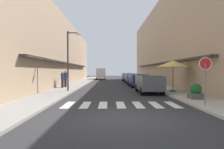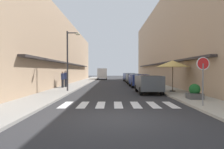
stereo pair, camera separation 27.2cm
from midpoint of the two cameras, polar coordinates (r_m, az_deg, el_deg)
ground_plane at (r=26.80m, az=0.97°, el=-2.93°), size 103.58×103.58×0.00m
sidewalk_left at (r=27.15m, az=-9.47°, el=-2.76°), size 2.49×65.92×0.12m
sidewalk_right at (r=27.32m, az=11.35°, el=-2.75°), size 2.49×65.92×0.12m
building_row_left at (r=29.36m, az=-16.32°, el=5.83°), size 5.50×44.37×8.66m
building_row_right at (r=29.78m, az=18.01°, el=8.46°), size 5.50×44.37×11.47m
crosswalk at (r=11.19m, az=2.41°, el=-8.44°), size 6.15×2.20×0.01m
parked_car_near at (r=16.93m, az=10.50°, el=-2.13°), size 1.84×3.95×1.47m
parked_car_mid at (r=23.29m, az=7.60°, el=-1.26°), size 1.89×4.12×1.47m
parked_car_far at (r=29.25m, az=6.03°, el=-0.79°), size 1.83×4.50×1.47m
parked_car_distant at (r=35.48m, az=4.96°, el=-0.48°), size 1.95×3.98×1.47m
delivery_van at (r=44.47m, az=-2.62°, el=0.45°), size 2.15×5.46×2.37m
round_street_sign at (r=11.13m, az=24.65°, el=1.53°), size 0.65×0.07×2.41m
street_lamp at (r=18.05m, az=-11.36°, el=5.57°), size 1.19×0.28×5.15m
cafe_umbrella at (r=17.95m, az=16.95°, el=2.88°), size 2.80×2.80×2.61m
planter_corner at (r=13.64m, az=22.56°, el=-4.59°), size 0.83×0.83×0.93m
pedestrian_walking_near at (r=21.78m, az=-13.32°, el=-1.20°), size 0.34×0.34×1.70m
pedestrian_walking_far at (r=22.41m, az=-12.52°, el=-1.00°), size 0.34×0.34×1.78m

